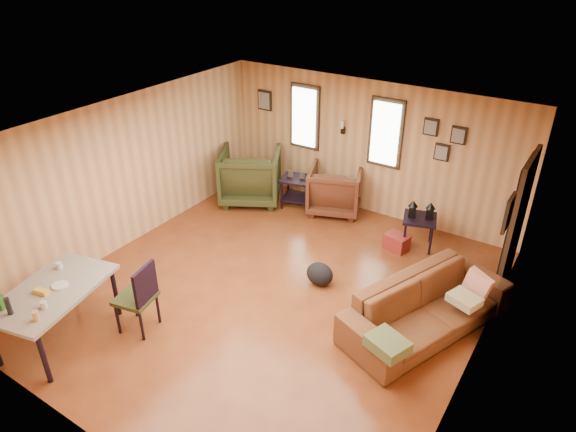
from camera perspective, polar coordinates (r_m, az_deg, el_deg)
name	(u,v)px	position (r m, az deg, el deg)	size (l,w,h in m)	color
room	(293,213)	(6.90, 0.61, 0.34)	(5.54, 6.04, 2.44)	brown
sofa	(428,299)	(6.78, 15.30, -8.94)	(2.33, 0.68, 0.91)	brown
recliner_brown	(335,187)	(9.34, 5.25, 3.19)	(0.92, 0.86, 0.94)	#522A18
recliner_green	(250,173)	(9.69, -4.22, 4.77)	(1.08, 1.01, 1.11)	#2F3418
end_table	(297,187)	(9.50, 1.00, 3.27)	(0.67, 0.63, 0.70)	black
side_table	(420,216)	(8.42, 14.50, -0.02)	(0.65, 0.65, 0.82)	black
cooler	(397,242)	(8.47, 11.97, -2.86)	(0.42, 0.34, 0.26)	maroon
backpack	(320,274)	(7.49, 3.55, -6.46)	(0.46, 0.38, 0.35)	black
sofa_pillows	(432,316)	(6.45, 15.73, -10.67)	(1.03, 1.91, 0.39)	#4E5831
dining_table	(51,295)	(6.87, -24.81, -7.95)	(1.19, 1.63, 0.97)	gray
dining_chair	(140,295)	(6.73, -16.17, -8.39)	(0.53, 0.53, 0.99)	#2F3418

